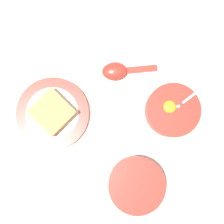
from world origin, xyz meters
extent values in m
plane|color=beige|center=(0.00, 0.00, 0.00)|extent=(3.00, 3.00, 0.00)
cylinder|color=red|center=(0.19, -0.07, 0.02)|extent=(0.16, 0.16, 0.05)
cylinder|color=white|center=(0.19, -0.07, 0.03)|extent=(0.13, 0.13, 0.02)
ellipsoid|color=yellow|center=(0.19, -0.05, 0.04)|extent=(0.04, 0.04, 0.02)
cylinder|color=black|center=(0.20, -0.08, 0.04)|extent=(0.03, 0.03, 0.00)
ellipsoid|color=silver|center=(0.21, -0.06, 0.04)|extent=(0.03, 0.02, 0.01)
cube|color=silver|center=(0.25, -0.05, 0.06)|extent=(0.05, 0.02, 0.03)
cylinder|color=red|center=(-0.15, 0.08, 0.01)|extent=(0.23, 0.23, 0.02)
cylinder|color=white|center=(-0.15, 0.08, 0.02)|extent=(0.16, 0.16, 0.00)
cube|color=#9E7042|center=(-0.14, 0.08, 0.03)|extent=(0.13, 0.14, 0.02)
cube|color=tan|center=(-0.14, 0.08, 0.04)|extent=(0.14, 0.14, 0.02)
ellipsoid|color=red|center=(0.08, 0.12, 0.02)|extent=(0.09, 0.08, 0.04)
cube|color=red|center=(0.16, 0.09, 0.01)|extent=(0.10, 0.05, 0.02)
cylinder|color=red|center=(0.00, -0.23, 0.02)|extent=(0.17, 0.17, 0.05)
cylinder|color=white|center=(0.00, -0.23, 0.04)|extent=(0.14, 0.14, 0.01)
camera|label=1|loc=(-0.01, -0.06, 0.82)|focal=42.00mm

